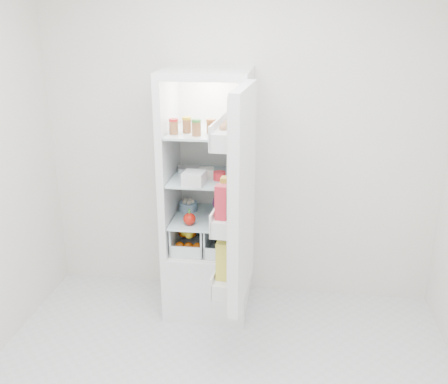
# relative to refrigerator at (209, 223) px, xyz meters

# --- Properties ---
(room_walls) EXTENTS (3.02, 3.02, 2.61)m
(room_walls) POSITION_rel_refrigerator_xyz_m (0.20, -1.25, 0.93)
(room_walls) COLOR silver
(room_walls) RESTS_ON ground
(refrigerator) EXTENTS (0.60, 0.60, 1.80)m
(refrigerator) POSITION_rel_refrigerator_xyz_m (0.00, 0.00, 0.00)
(refrigerator) COLOR white
(refrigerator) RESTS_ON ground
(shelf_low) EXTENTS (0.49, 0.53, 0.01)m
(shelf_low) POSITION_rel_refrigerator_xyz_m (-0.00, -0.06, 0.07)
(shelf_low) COLOR silver
(shelf_low) RESTS_ON refrigerator
(shelf_mid) EXTENTS (0.49, 0.53, 0.02)m
(shelf_mid) POSITION_rel_refrigerator_xyz_m (-0.00, -0.06, 0.38)
(shelf_mid) COLOR silver
(shelf_mid) RESTS_ON refrigerator
(shelf_top) EXTENTS (0.49, 0.53, 0.02)m
(shelf_top) POSITION_rel_refrigerator_xyz_m (-0.00, -0.06, 0.71)
(shelf_top) COLOR silver
(shelf_top) RESTS_ON refrigerator
(crisper_left) EXTENTS (0.23, 0.46, 0.22)m
(crisper_left) POSITION_rel_refrigerator_xyz_m (-0.12, -0.06, -0.06)
(crisper_left) COLOR silver
(crisper_left) RESTS_ON refrigerator
(crisper_right) EXTENTS (0.23, 0.46, 0.22)m
(crisper_right) POSITION_rel_refrigerator_xyz_m (0.12, -0.06, -0.06)
(crisper_right) COLOR silver
(crisper_right) RESTS_ON refrigerator
(condiment_jars) EXTENTS (0.46, 0.16, 0.08)m
(condiment_jars) POSITION_rel_refrigerator_xyz_m (-0.00, -0.17, 0.76)
(condiment_jars) COLOR #B21919
(condiment_jars) RESTS_ON shelf_top
(squeeze_bottle) EXTENTS (0.06, 0.06, 0.16)m
(squeeze_bottle) POSITION_rel_refrigerator_xyz_m (0.21, -0.01, 0.80)
(squeeze_bottle) COLOR white
(squeeze_bottle) RESTS_ON shelf_top
(tub_white) EXTENTS (0.15, 0.15, 0.09)m
(tub_white) POSITION_rel_refrigerator_xyz_m (-0.06, -0.26, 0.44)
(tub_white) COLOR silver
(tub_white) RESTS_ON shelf_mid
(tub_cream) EXTENTS (0.12, 0.12, 0.06)m
(tub_cream) POSITION_rel_refrigerator_xyz_m (-0.00, -0.08, 0.42)
(tub_cream) COLOR beige
(tub_cream) RESTS_ON shelf_mid
(tin_red) EXTENTS (0.11, 0.11, 0.06)m
(tin_red) POSITION_rel_refrigerator_xyz_m (0.10, -0.13, 0.42)
(tin_red) COLOR red
(tin_red) RESTS_ON shelf_mid
(foil_tray) EXTENTS (0.18, 0.16, 0.04)m
(foil_tray) POSITION_rel_refrigerator_xyz_m (-0.15, 0.02, 0.41)
(foil_tray) COLOR #B9B9BD
(foil_tray) RESTS_ON shelf_mid
(red_cabbage) EXTENTS (0.15, 0.15, 0.15)m
(red_cabbage) POSITION_rel_refrigerator_xyz_m (0.10, 0.03, 0.16)
(red_cabbage) COLOR #551D4D
(red_cabbage) RESTS_ON shelf_low
(bell_pepper) EXTENTS (0.09, 0.09, 0.09)m
(bell_pepper) POSITION_rel_refrigerator_xyz_m (-0.10, -0.23, 0.13)
(bell_pepper) COLOR #B7160B
(bell_pepper) RESTS_ON shelf_low
(mushroom_bowl) EXTENTS (0.14, 0.14, 0.06)m
(mushroom_bowl) POSITION_rel_refrigerator_xyz_m (-0.17, 0.04, 0.11)
(mushroom_bowl) COLOR #89ADCC
(mushroom_bowl) RESTS_ON shelf_low
(salad_bag) EXTENTS (0.10, 0.10, 0.10)m
(salad_bag) POSITION_rel_refrigerator_xyz_m (0.18, -0.17, 0.13)
(salad_bag) COLOR #A8C795
(salad_bag) RESTS_ON shelf_low
(citrus_pile) EXTENTS (0.20, 0.24, 0.16)m
(citrus_pile) POSITION_rel_refrigerator_xyz_m (-0.13, -0.12, -0.07)
(citrus_pile) COLOR orange
(citrus_pile) RESTS_ON refrigerator
(veg_pile) EXTENTS (0.16, 0.30, 0.10)m
(veg_pile) POSITION_rel_refrigerator_xyz_m (0.13, -0.06, -0.10)
(veg_pile) COLOR #194818
(veg_pile) RESTS_ON refrigerator
(fridge_door) EXTENTS (0.21, 0.60, 1.30)m
(fridge_door) POSITION_rel_refrigerator_xyz_m (0.28, -0.64, 0.43)
(fridge_door) COLOR white
(fridge_door) RESTS_ON refrigerator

